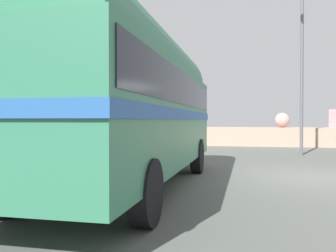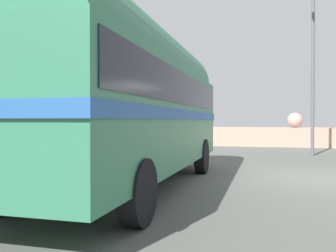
% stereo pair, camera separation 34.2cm
% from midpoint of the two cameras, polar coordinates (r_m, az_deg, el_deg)
% --- Properties ---
extents(ground, '(32.00, 26.00, 0.02)m').
position_cam_midpoint_polar(ground, '(10.01, 20.94, -7.77)').
color(ground, '#545751').
extents(breakwater, '(31.36, 1.89, 2.24)m').
position_cam_midpoint_polar(breakwater, '(21.64, 16.02, -1.42)').
color(breakwater, tan).
rests_on(breakwater, ground).
extents(vintage_coach, '(2.55, 8.61, 3.70)m').
position_cam_midpoint_polar(vintage_coach, '(7.79, -7.31, 4.89)').
color(vintage_coach, black).
rests_on(vintage_coach, ground).
extents(lamp_post, '(0.44, 1.11, 6.77)m').
position_cam_midpoint_polar(lamp_post, '(16.28, 20.11, 8.92)').
color(lamp_post, '#5B5B60').
rests_on(lamp_post, ground).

